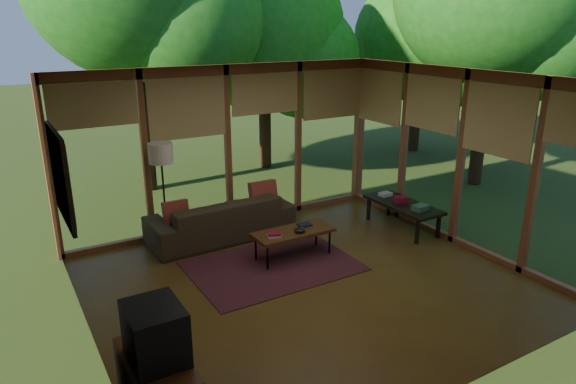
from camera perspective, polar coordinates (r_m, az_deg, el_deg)
floor at (r=7.02m, az=2.26°, el=-10.00°), size 5.50×5.50×0.00m
ceiling at (r=6.21m, az=2.57°, el=12.50°), size 5.50×5.50×0.00m
wall_left at (r=5.57m, az=-22.12°, el=-3.88°), size 0.04×5.00×2.70m
wall_front at (r=4.74m, az=19.19°, el=-7.43°), size 5.50×0.04×2.70m
window_wall_back at (r=8.62m, az=-6.70°, el=4.91°), size 5.50×0.12×2.70m
window_wall_right at (r=8.26m, az=18.66°, el=3.48°), size 0.12×5.00×2.70m
exterior_lawn at (r=17.73m, az=10.09°, el=7.17°), size 40.00×40.00×0.00m
tree_ne at (r=12.16m, az=-2.91°, el=17.58°), size 3.72×3.72×5.05m
tree_far at (r=14.08m, az=14.13°, el=16.16°), size 3.24×3.24×4.56m
rug at (r=7.45m, az=-1.73°, el=-8.19°), size 2.32×1.64×0.01m
sofa at (r=8.33m, az=-7.46°, el=-2.89°), size 2.33×0.96×0.68m
pillow_left at (r=7.96m, az=-12.34°, el=-2.39°), size 0.38×0.20×0.40m
pillow_right at (r=8.49m, az=-2.76°, el=-0.38°), size 0.46×0.24×0.48m
ct_book_lower at (r=7.34m, az=-1.56°, el=-4.88°), size 0.22×0.19×0.03m
ct_book_upper at (r=7.33m, az=-1.56°, el=-4.66°), size 0.21×0.19×0.03m
ct_book_side at (r=7.72m, az=1.86°, el=-3.66°), size 0.20×0.15×0.03m
ct_bowl at (r=7.48m, az=1.31°, el=-4.24°), size 0.16×0.16×0.07m
television at (r=4.60m, az=-14.55°, el=-14.95°), size 0.45×0.55×0.50m
console_book_a at (r=8.52m, az=14.50°, el=-1.70°), size 0.26×0.20×0.09m
console_book_b at (r=8.82m, az=12.47°, el=-0.82°), size 0.26×0.22×0.10m
console_book_c at (r=9.10m, az=10.76°, el=-0.23°), size 0.22×0.17×0.06m
floor_lamp at (r=7.83m, az=-13.92°, el=3.56°), size 0.36×0.36×1.65m
coffee_table at (r=7.56m, az=0.58°, el=-4.56°), size 1.20×0.50×0.43m
side_console at (r=8.81m, az=12.64°, el=-1.49°), size 0.60×1.40×0.46m
wall_painting at (r=6.84m, az=-23.94°, el=1.65°), size 0.06×1.35×1.15m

